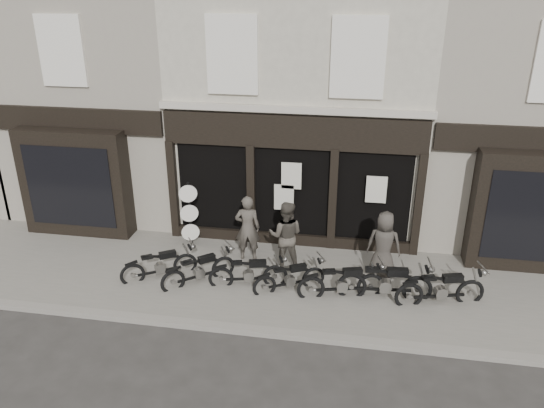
% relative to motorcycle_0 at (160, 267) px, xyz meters
% --- Properties ---
extents(ground_plane, '(90.00, 90.00, 0.00)m').
position_rel_motorcycle_0_xyz_m(ground_plane, '(3.07, -0.53, -0.38)').
color(ground_plane, '#2D2B28').
rests_on(ground_plane, ground).
extents(pavement, '(30.00, 4.20, 0.12)m').
position_rel_motorcycle_0_xyz_m(pavement, '(3.07, 0.37, -0.32)').
color(pavement, slate).
rests_on(pavement, ground_plane).
extents(kerb, '(30.00, 0.25, 0.13)m').
position_rel_motorcycle_0_xyz_m(kerb, '(3.07, -1.78, -0.31)').
color(kerb, gray).
rests_on(kerb, ground_plane).
extents(central_building, '(7.30, 6.22, 8.34)m').
position_rel_motorcycle_0_xyz_m(central_building, '(3.07, 5.42, 3.70)').
color(central_building, beige).
rests_on(central_building, ground).
extents(neighbour_left, '(5.60, 6.73, 8.34)m').
position_rel_motorcycle_0_xyz_m(neighbour_left, '(-3.28, 5.36, 3.66)').
color(neighbour_left, gray).
rests_on(neighbour_left, ground).
extents(neighbour_right, '(5.60, 6.73, 8.34)m').
position_rel_motorcycle_0_xyz_m(neighbour_right, '(9.42, 5.36, 3.66)').
color(neighbour_right, gray).
rests_on(neighbour_right, ground).
extents(motorcycle_0, '(1.77, 1.29, 0.95)m').
position_rel_motorcycle_0_xyz_m(motorcycle_0, '(0.00, 0.00, 0.00)').
color(motorcycle_0, black).
rests_on(motorcycle_0, ground).
extents(motorcycle_1, '(1.67, 1.47, 0.96)m').
position_rel_motorcycle_0_xyz_m(motorcycle_1, '(1.07, -0.07, 0.00)').
color(motorcycle_1, black).
rests_on(motorcycle_1, ground).
extents(motorcycle_2, '(1.96, 0.76, 0.95)m').
position_rel_motorcycle_0_xyz_m(motorcycle_2, '(2.34, 0.01, -0.00)').
color(motorcycle_2, black).
rests_on(motorcycle_2, ground).
extents(motorcycle_3, '(1.72, 1.11, 0.90)m').
position_rel_motorcycle_0_xyz_m(motorcycle_3, '(3.38, -0.02, -0.02)').
color(motorcycle_3, black).
rests_on(motorcycle_3, ground).
extents(motorcycle_4, '(2.10, 0.84, 1.02)m').
position_rel_motorcycle_0_xyz_m(motorcycle_4, '(4.65, -0.11, 0.03)').
color(motorcycle_4, black).
rests_on(motorcycle_4, ground).
extents(motorcycle_5, '(2.29, 0.62, 1.10)m').
position_rel_motorcycle_0_xyz_m(motorcycle_5, '(5.69, 0.00, 0.06)').
color(motorcycle_5, black).
rests_on(motorcycle_5, ground).
extents(motorcycle_6, '(2.13, 0.88, 1.04)m').
position_rel_motorcycle_0_xyz_m(motorcycle_6, '(6.97, -0.04, 0.04)').
color(motorcycle_6, black).
rests_on(motorcycle_6, ground).
extents(man_left, '(0.72, 0.52, 1.84)m').
position_rel_motorcycle_0_xyz_m(man_left, '(2.03, 1.31, 0.66)').
color(man_left, '#47413A').
rests_on(man_left, pavement).
extents(man_centre, '(0.92, 0.73, 1.87)m').
position_rel_motorcycle_0_xyz_m(man_centre, '(3.11, 1.02, 0.68)').
color(man_centre, '#464039').
rests_on(man_centre, pavement).
extents(man_right, '(0.93, 0.67, 1.77)m').
position_rel_motorcycle_0_xyz_m(man_right, '(5.62, 1.02, 0.63)').
color(man_right, '#3B3631').
rests_on(man_right, pavement).
extents(advert_sign_post, '(0.48, 0.33, 2.09)m').
position_rel_motorcycle_0_xyz_m(advert_sign_post, '(0.29, 1.70, 0.64)').
color(advert_sign_post, black).
rests_on(advert_sign_post, ground).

